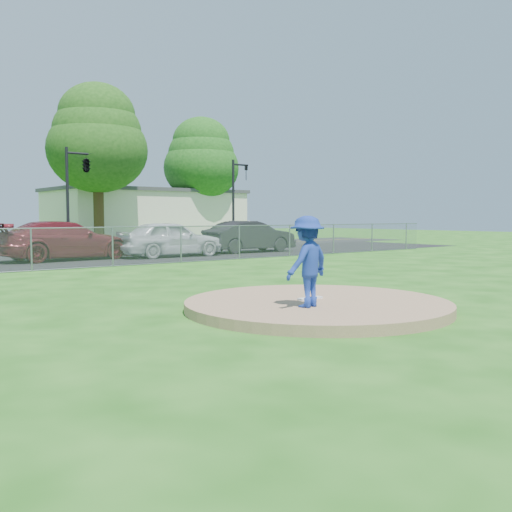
# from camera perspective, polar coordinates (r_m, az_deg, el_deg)

# --- Properties ---
(ground) EXTENTS (120.00, 120.00, 0.00)m
(ground) POSITION_cam_1_polar(r_m,az_deg,el_deg) (20.09, -14.36, -1.60)
(ground) COLOR #1A5412
(ground) RESTS_ON ground
(pitchers_mound) EXTENTS (5.40, 5.40, 0.20)m
(pitchers_mound) POSITION_cam_1_polar(r_m,az_deg,el_deg) (11.75, 6.10, -4.92)
(pitchers_mound) COLOR #967252
(pitchers_mound) RESTS_ON ground
(pitching_rubber) EXTENTS (0.60, 0.15, 0.04)m
(pitching_rubber) POSITION_cam_1_polar(r_m,az_deg,el_deg) (11.87, 5.43, -4.23)
(pitching_rubber) COLOR white
(pitching_rubber) RESTS_ON pitchers_mound
(chain_link_fence) EXTENTS (40.00, 0.06, 1.50)m
(chain_link_fence) POSITION_cam_1_polar(r_m,az_deg,el_deg) (21.87, -16.54, 0.78)
(chain_link_fence) COLOR gray
(chain_link_fence) RESTS_ON ground
(parking_lot) EXTENTS (50.00, 8.00, 0.01)m
(parking_lot) POSITION_cam_1_polar(r_m,az_deg,el_deg) (26.14, -20.20, -0.44)
(parking_lot) COLOR black
(parking_lot) RESTS_ON ground
(street) EXTENTS (60.00, 7.00, 0.01)m
(street) POSITION_cam_1_polar(r_m,az_deg,el_deg) (33.33, -24.26, 0.36)
(street) COLOR black
(street) RESTS_ON ground
(commercial_building) EXTENTS (16.40, 9.40, 4.30)m
(commercial_building) POSITION_cam_1_polar(r_m,az_deg,el_deg) (52.19, -10.95, 4.19)
(commercial_building) COLOR beige
(commercial_building) RESTS_ON ground
(tree_right) EXTENTS (7.28, 7.28, 11.63)m
(tree_right) POSITION_cam_1_polar(r_m,az_deg,el_deg) (44.14, -15.58, 11.32)
(tree_right) COLOR #382614
(tree_right) RESTS_ON ground
(tree_far_right) EXTENTS (6.72, 6.72, 10.74)m
(tree_far_right) POSITION_cam_1_polar(r_m,az_deg,el_deg) (51.87, -5.48, 9.67)
(tree_far_right) COLOR #3B2415
(tree_far_right) RESTS_ON ground
(traffic_signal_center) EXTENTS (1.42, 2.48, 5.60)m
(traffic_signal_center) POSITION_cam_1_polar(r_m,az_deg,el_deg) (32.71, -16.79, 8.56)
(traffic_signal_center) COLOR black
(traffic_signal_center) RESTS_ON ground
(traffic_signal_right) EXTENTS (1.28, 0.20, 5.60)m
(traffic_signal_right) POSITION_cam_1_polar(r_m,az_deg,el_deg) (37.67, -2.00, 6.20)
(traffic_signal_right) COLOR black
(traffic_signal_right) RESTS_ON ground
(pitcher) EXTENTS (1.22, 0.84, 1.72)m
(pitcher) POSITION_cam_1_polar(r_m,az_deg,el_deg) (10.78, 5.14, -0.56)
(pitcher) COLOR navy
(pitcher) RESTS_ON pitchers_mound
(parked_car_darkred) EXTENTS (5.99, 2.76, 1.70)m
(parked_car_darkred) POSITION_cam_1_polar(r_m,az_deg,el_deg) (26.18, -18.52, 1.48)
(parked_car_darkred) COLOR maroon
(parked_car_darkred) RESTS_ON parking_lot
(parked_car_pearl) EXTENTS (5.05, 2.18, 1.70)m
(parked_car_pearl) POSITION_cam_1_polar(r_m,az_deg,el_deg) (27.21, -8.60, 1.73)
(parked_car_pearl) COLOR silver
(parked_car_pearl) RESTS_ON parking_lot
(parked_car_charcoal) EXTENTS (5.09, 1.91, 1.66)m
(parked_car_charcoal) POSITION_cam_1_polar(r_m,az_deg,el_deg) (30.29, -0.64, 1.96)
(parked_car_charcoal) COLOR #242427
(parked_car_charcoal) RESTS_ON parking_lot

